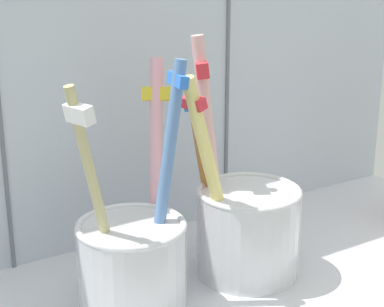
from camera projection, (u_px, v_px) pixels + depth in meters
counter_slab at (193, 300)px, 49.03cm from camera, size 64.00×22.00×2.00cm
tile_wall_back at (116, 8)px, 52.21cm from camera, size 64.00×2.20×45.00cm
toothbrush_cup_left at (132, 255)px, 45.20cm from camera, size 10.93×10.35×18.12cm
toothbrush_cup_right at (243, 223)px, 50.24cm from camera, size 10.62×9.41×19.10cm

